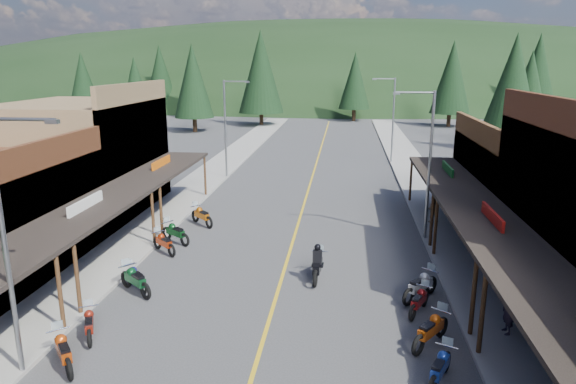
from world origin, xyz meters
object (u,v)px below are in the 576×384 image
(streetlight_1, at_px, (227,124))
(pine_4, at_px, (452,77))
(bike_west_6, at_px, (89,323))
(bike_west_10, at_px, (175,232))
(pine_2, at_px, (261,72))
(pine_5, at_px, (537,71))
(pine_7, at_px, (160,74))
(pine_11, at_px, (513,84))
(shop_west_3, at_px, (83,158))
(shop_east_3, at_px, (536,184))
(pine_0, at_px, (83,80))
(pedestrian_east_a, at_px, (509,310))
(bike_west_7, at_px, (135,279))
(rider_on_bike, at_px, (318,265))
(pine_9, at_px, (529,88))
(bike_east_5, at_px, (440,367))
(bike_west_9, at_px, (164,242))
(pedestrian_east_b, at_px, (433,209))
(pine_8, at_px, (136,92))
(bike_west_5, at_px, (63,350))
(bike_east_7, at_px, (419,300))
(pine_10, at_px, (193,82))
(streetlight_2, at_px, (427,159))
(streetlight_0, at_px, (8,238))
(streetlight_3, at_px, (392,116))
(bike_west_11, at_px, (202,215))
(bike_east_8, at_px, (420,285))
(bike_east_6, at_px, (431,329))
(pine_1, at_px, (193,75))

(streetlight_1, xyz_separation_m, pine_4, (24.95, 38.00, 2.78))
(bike_west_6, xyz_separation_m, bike_west_10, (-0.13, 9.73, 0.07))
(pine_2, bearing_deg, bike_west_10, -85.82)
(pine_5, xyz_separation_m, pine_7, (-66.00, 4.00, -0.75))
(streetlight_1, xyz_separation_m, pine_11, (26.95, 16.00, 2.73))
(shop_west_3, xyz_separation_m, shop_east_3, (27.54, 0.00, -0.99))
(pine_0, xyz_separation_m, pedestrian_east_a, (48.48, -64.01, -5.46))
(bike_west_7, relative_size, rider_on_bike, 0.97)
(bike_west_7, relative_size, bike_west_10, 1.03)
(pine_0, relative_size, rider_on_bike, 4.67)
(pine_5, relative_size, pedestrian_east_a, 8.01)
(pine_4, relative_size, pine_9, 1.16)
(pine_7, height_order, bike_east_5, pine_7)
(bike_west_9, bearing_deg, pedestrian_east_b, -24.09)
(pine_8, xyz_separation_m, pedestrian_east_b, (29.92, -29.13, -5.02))
(bike_west_5, bearing_deg, bike_east_7, -16.78)
(pine_4, height_order, bike_west_9, pine_4)
(pine_5, xyz_separation_m, pine_11, (-14.00, -34.00, -0.80))
(pine_4, distance_m, bike_east_5, 66.59)
(bike_east_5, bearing_deg, pine_10, 138.59)
(shop_east_3, relative_size, pine_8, 1.09)
(bike_west_5, relative_size, bike_west_6, 1.12)
(bike_west_9, distance_m, bike_east_5, 15.36)
(pine_8, bearing_deg, pine_0, 129.29)
(streetlight_2, relative_size, bike_west_6, 4.06)
(streetlight_0, relative_size, bike_west_6, 4.06)
(shop_west_3, distance_m, bike_west_5, 18.77)
(shop_east_3, distance_m, pedestrian_east_b, 6.06)
(streetlight_1, height_order, bike_west_5, streetlight_1)
(bike_west_5, bearing_deg, pine_2, 53.83)
(streetlight_3, height_order, bike_east_5, streetlight_3)
(bike_west_10, relative_size, bike_east_5, 1.07)
(pine_5, bearing_deg, pine_4, -143.13)
(shop_east_3, height_order, pine_4, pine_4)
(pine_0, xyz_separation_m, bike_west_11, (34.36, -52.78, -5.84))
(bike_west_6, height_order, pedestrian_east_b, pedestrian_east_b)
(streetlight_2, distance_m, bike_west_7, 15.64)
(bike_east_8, bearing_deg, pine_10, 156.17)
(pine_8, xyz_separation_m, bike_west_11, (16.36, -30.78, -5.33))
(streetlight_0, height_order, bike_east_6, streetlight_0)
(pine_4, relative_size, bike_east_8, 5.42)
(shop_west_3, bearing_deg, pine_11, 38.32)
(streetlight_1, relative_size, bike_west_11, 3.55)
(pine_11, xyz_separation_m, rider_on_bike, (-18.41, -35.85, -6.48))
(shop_west_3, distance_m, bike_east_8, 22.53)
(pine_1, xyz_separation_m, pine_11, (44.00, -32.00, -0.05))
(pine_5, bearing_deg, pine_7, 176.53)
(pine_7, bearing_deg, bike_west_9, -70.21)
(pine_4, relative_size, pedestrian_east_b, 7.77)
(pine_0, height_order, pine_5, pine_5)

